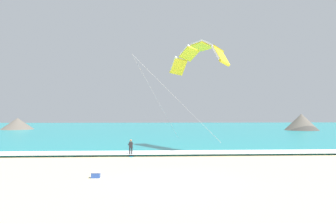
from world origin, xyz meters
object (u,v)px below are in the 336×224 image
Objects in this scene: cooler_box at (96,175)px; kitesurfer at (131,147)px; surfboard at (131,156)px; kite_primary at (199,54)px.

kitesurfer is at bearing 80.96° from cooler_box.
kitesurfer is (-0.00, 0.02, 0.91)m from surfboard.
surfboard is at bearing -77.68° from kitesurfer.
kite_primary is (7.49, 4.34, 10.22)m from kitesurfer.
kite_primary is 19.56× the size of cooler_box.
kite_primary is at bearing 30.23° from surfboard.
cooler_box is (-1.53, -9.62, -0.74)m from kitesurfer.
kite_primary reaches higher than cooler_box.
kite_primary reaches higher than kitesurfer.
surfboard is 2.52× the size of cooler_box.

